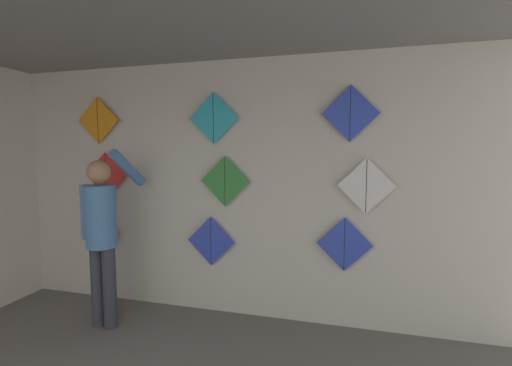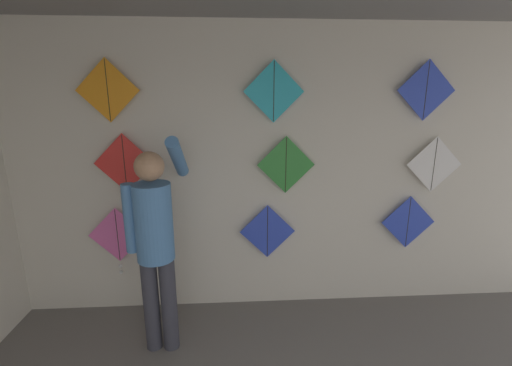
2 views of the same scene
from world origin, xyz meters
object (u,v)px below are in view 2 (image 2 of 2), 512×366
at_px(kite_0, 118,237).
at_px(kite_4, 286,165).
at_px(kite_2, 408,222).
at_px(kite_3, 124,163).
at_px(kite_8, 426,90).
at_px(kite_7, 274,92).
at_px(shopkeeper, 155,236).
at_px(kite_6, 108,90).
at_px(kite_5, 434,164).
at_px(kite_1, 267,232).

relative_size(kite_0, kite_4, 1.25).
bearing_deg(kite_2, kite_3, 180.00).
distance_m(kite_0, kite_8, 3.24).
xyz_separation_m(kite_2, kite_7, (-1.39, 0.00, 1.29)).
height_order(shopkeeper, kite_3, shopkeeper).
height_order(kite_0, kite_7, kite_7).
xyz_separation_m(kite_3, kite_6, (-0.08, 0.00, 0.65)).
xyz_separation_m(kite_2, kite_8, (0.02, 0.00, 1.30)).
bearing_deg(kite_5, kite_8, 180.00).
height_order(kite_0, kite_3, kite_3).
bearing_deg(kite_6, kite_8, 0.00).
xyz_separation_m(shopkeeper, kite_1, (0.97, 0.55, -0.22)).
distance_m(kite_3, kite_4, 1.51).
bearing_deg(shopkeeper, kite_1, 32.29).
xyz_separation_m(kite_5, kite_7, (-1.59, 0.00, 0.69)).
bearing_deg(kite_3, kite_2, 0.00).
distance_m(kite_4, kite_6, 1.73).
height_order(kite_7, kite_8, kite_8).
xyz_separation_m(kite_3, kite_8, (2.80, 0.00, 0.65)).
xyz_separation_m(shopkeeper, kite_7, (1.01, 0.55, 1.14)).
height_order(kite_3, kite_4, kite_3).
bearing_deg(kite_1, kite_2, 0.00).
bearing_deg(kite_7, kite_4, 0.00).
bearing_deg(kite_7, kite_2, 0.00).
bearing_deg(kite_0, shopkeeper, -47.86).
bearing_deg(kite_4, shopkeeper, -154.18).
relative_size(kite_0, kite_2, 1.25).
relative_size(kite_0, kite_8, 1.25).
height_order(shopkeeper, kite_8, kite_8).
distance_m(kite_2, kite_8, 1.30).
bearing_deg(kite_2, kite_5, 0.00).
height_order(kite_0, kite_8, kite_8).
xyz_separation_m(kite_1, kite_8, (1.47, 0.00, 1.36)).
relative_size(kite_2, kite_8, 1.00).
xyz_separation_m(kite_3, kite_5, (2.97, 0.00, -0.05)).
bearing_deg(kite_7, kite_6, 180.00).
relative_size(kite_1, kite_5, 1.00).
height_order(kite_4, kite_5, kite_4).
distance_m(shopkeeper, kite_7, 1.62).
distance_m(kite_5, kite_6, 3.13).
relative_size(shopkeeper, kite_8, 3.34).
xyz_separation_m(kite_3, kite_7, (1.38, 0.00, 0.64)).
height_order(kite_1, kite_3, kite_3).
bearing_deg(kite_5, kite_2, 180.00).
bearing_deg(kite_0, kite_5, 0.01).
bearing_deg(kite_8, kite_5, 0.00).
distance_m(kite_1, kite_6, 1.96).
xyz_separation_m(kite_0, kite_8, (2.93, 0.00, 1.39)).
distance_m(kite_3, kite_8, 2.87).
relative_size(kite_6, kite_7, 1.00).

